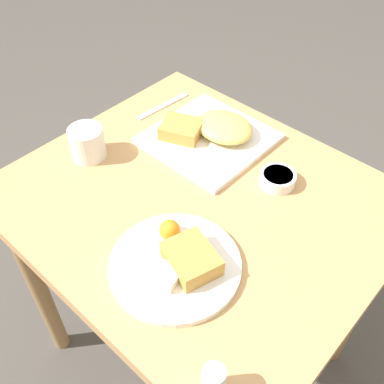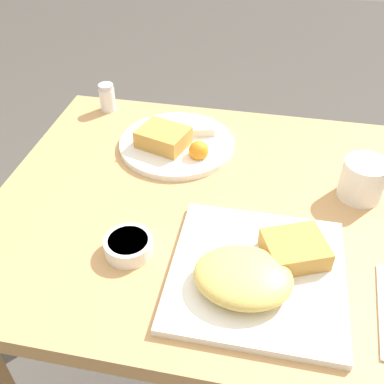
{
  "view_description": "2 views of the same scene",
  "coord_description": "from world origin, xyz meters",
  "views": [
    {
      "loc": [
        -0.47,
        0.54,
        1.49
      ],
      "look_at": [
        -0.02,
        0.04,
        0.81
      ],
      "focal_mm": 42.0,
      "sensor_mm": 36.0,
      "label": 1
    },
    {
      "loc": [
        0.11,
        -0.66,
        1.34
      ],
      "look_at": [
        -0.02,
        -0.0,
        0.78
      ],
      "focal_mm": 42.0,
      "sensor_mm": 36.0,
      "label": 2
    }
  ],
  "objects": [
    {
      "name": "coffee_mug",
      "position": [
        0.3,
        0.08,
        0.8
      ],
      "size": [
        0.09,
        0.09,
        0.08
      ],
      "color": "white",
      "rests_on": "dining_table"
    },
    {
      "name": "plate_oval_far",
      "position": [
        -0.1,
        0.17,
        0.77
      ],
      "size": [
        0.26,
        0.26,
        0.05
      ],
      "color": "white",
      "rests_on": "dining_table"
    },
    {
      "name": "sauce_ramekin",
      "position": [
        -0.11,
        -0.16,
        0.77
      ],
      "size": [
        0.08,
        0.08,
        0.03
      ],
      "color": "white",
      "rests_on": "dining_table"
    },
    {
      "name": "dining_table",
      "position": [
        0.0,
        0.0,
        0.64
      ],
      "size": [
        0.84,
        0.73,
        0.75
      ],
      "color": "tan",
      "rests_on": "ground_plane"
    },
    {
      "name": "butter_knife",
      "position": [
        0.31,
        -0.2,
        0.76
      ],
      "size": [
        0.03,
        0.18,
        0.0
      ],
      "rotation": [
        0.0,
        0.0,
        1.5
      ],
      "color": "silver",
      "rests_on": "dining_table"
    },
    {
      "name": "salt_shaker",
      "position": [
        -0.31,
        0.31,
        0.79
      ],
      "size": [
        0.04,
        0.04,
        0.07
      ],
      "color": "white",
      "rests_on": "dining_table"
    },
    {
      "name": "plate_square_near",
      "position": [
        0.12,
        -0.18,
        0.78
      ],
      "size": [
        0.28,
        0.28,
        0.06
      ],
      "color": "white",
      "rests_on": "dining_table"
    }
  ]
}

